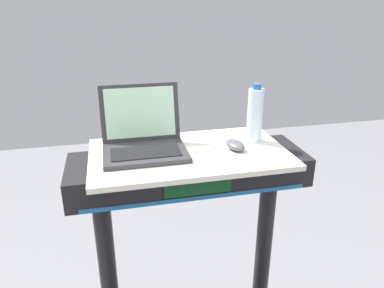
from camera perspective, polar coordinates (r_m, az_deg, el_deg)
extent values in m
cylinder|color=black|center=(1.77, 10.94, -17.95)|extent=(0.07, 0.07, 0.92)
cube|color=black|center=(1.40, -0.47, -4.02)|extent=(0.90, 0.28, 0.11)
cube|color=#0C3F19|center=(1.27, 0.95, -6.76)|extent=(0.24, 0.01, 0.06)
cube|color=#1E598C|center=(1.30, 0.93, -8.49)|extent=(0.81, 0.00, 0.02)
cube|color=beige|center=(1.37, -0.47, -1.57)|extent=(0.73, 0.43, 0.02)
cube|color=#2D2D30|center=(1.34, -7.32, -1.41)|extent=(0.30, 0.22, 0.02)
cube|color=black|center=(1.32, -7.27, -1.26)|extent=(0.25, 0.12, 0.00)
cube|color=#2D2D30|center=(1.43, -8.13, 4.92)|extent=(0.30, 0.05, 0.21)
cube|color=#B2E0B7|center=(1.42, -8.11, 4.91)|extent=(0.27, 0.04, 0.19)
ellipsoid|color=#4C4C51|center=(1.39, 6.80, -0.16)|extent=(0.08, 0.11, 0.03)
cylinder|color=silver|center=(1.45, 9.84, 4.39)|extent=(0.06, 0.06, 0.21)
cylinder|color=#2659A5|center=(1.42, 10.15, 8.88)|extent=(0.03, 0.03, 0.02)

